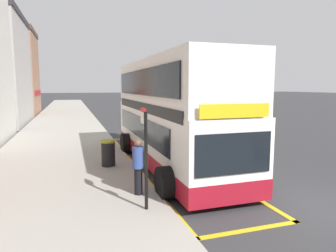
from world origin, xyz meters
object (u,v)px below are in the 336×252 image
(double_decker_bus, at_px, (170,117))
(parked_car_maroon_across, at_px, (139,104))
(bus_stop_sign, at_px, (145,150))
(litter_bin, at_px, (108,153))
(pedestrian_waiting_near_sign, at_px, (138,165))

(double_decker_bus, height_order, parked_car_maroon_across, double_decker_bus)
(bus_stop_sign, xyz_separation_m, litter_bin, (-0.42, 4.61, -1.03))
(double_decker_bus, height_order, pedestrian_waiting_near_sign, double_decker_bus)
(parked_car_maroon_across, distance_m, pedestrian_waiting_near_sign, 34.67)
(parked_car_maroon_across, bearing_deg, double_decker_bus, -100.74)
(double_decker_bus, relative_size, pedestrian_waiting_near_sign, 6.30)
(double_decker_bus, distance_m, bus_stop_sign, 5.02)
(double_decker_bus, distance_m, litter_bin, 2.96)
(double_decker_bus, xyz_separation_m, parked_car_maroon_across, (5.39, 30.40, -1.26))
(pedestrian_waiting_near_sign, bearing_deg, litter_bin, 97.30)
(bus_stop_sign, bearing_deg, parked_car_maroon_across, 77.74)
(parked_car_maroon_across, bearing_deg, bus_stop_sign, -102.94)
(pedestrian_waiting_near_sign, xyz_separation_m, litter_bin, (-0.46, 3.55, -0.37))
(double_decker_bus, xyz_separation_m, bus_stop_sign, (-2.19, -4.50, -0.36))
(bus_stop_sign, relative_size, pedestrian_waiting_near_sign, 1.59)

